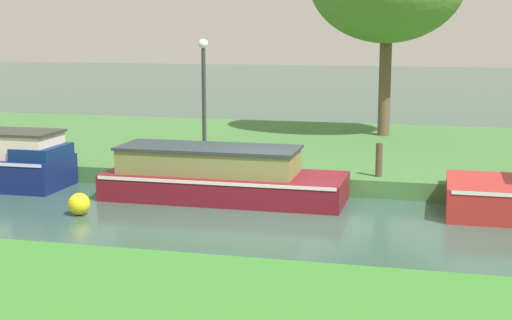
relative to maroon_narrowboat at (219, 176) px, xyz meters
name	(u,v)px	position (x,y,z in m)	size (l,w,h in m)	color
ground_plane	(285,216)	(1.72, -1.20, -0.50)	(120.00, 120.00, 0.00)	#335248
riverbank_far	(334,151)	(1.72, 5.80, -0.30)	(72.00, 10.00, 0.40)	#417439
maroon_narrowboat	(219,176)	(0.00, 0.00, 0.00)	(5.29, 1.85, 1.16)	maroon
lamp_post	(204,86)	(-1.04, 2.19, 1.81)	(0.24, 0.24, 3.05)	#333338
mooring_post_near	(379,160)	(3.36, 1.33, 0.28)	(0.15, 0.15, 0.77)	brown
channel_buoy	(79,204)	(-2.33, -2.07, -0.28)	(0.45, 0.45, 0.45)	yellow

